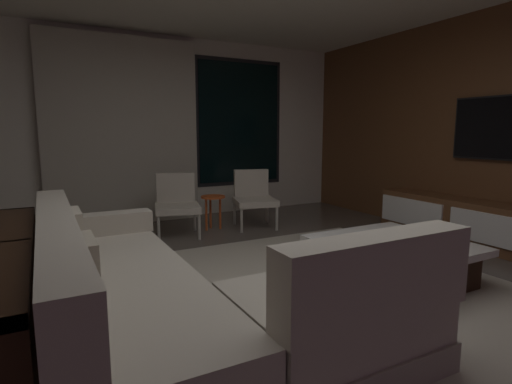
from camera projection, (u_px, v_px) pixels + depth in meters
The scene contains 11 objects.
floor at pixel (293, 308), 3.01m from camera, with size 9.20×9.20×0.00m, color #564C44.
back_wall_with_window at pixel (156, 129), 5.94m from camera, with size 6.60×0.30×2.70m.
area_rug at pixel (338, 303), 3.09m from camera, with size 3.20×3.80×0.01m, color #ADA391.
sectional_couch at pixel (172, 301), 2.43m from camera, with size 1.98×2.50×0.82m.
coffee_table at pixel (392, 261), 3.52m from camera, with size 1.16×1.16×0.36m.
book_stack_on_coffee_table at pixel (414, 242), 3.33m from camera, with size 0.29×0.20×0.08m.
accent_chair_near_window at pixel (254, 195), 5.58m from camera, with size 0.66×0.68×0.78m.
accent_chair_by_curtain at pixel (177, 201), 5.10m from camera, with size 0.66×0.67×0.78m.
side_stool at pixel (213, 202), 5.38m from camera, with size 0.32×0.32×0.46m.
media_console at pixel (507, 231), 4.31m from camera, with size 0.46×3.10×0.52m.
mounted_tv at pixel (507, 128), 4.41m from camera, with size 0.05×1.25×0.72m.
Camera 1 is at (-1.59, -2.38, 1.30)m, focal length 28.20 mm.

